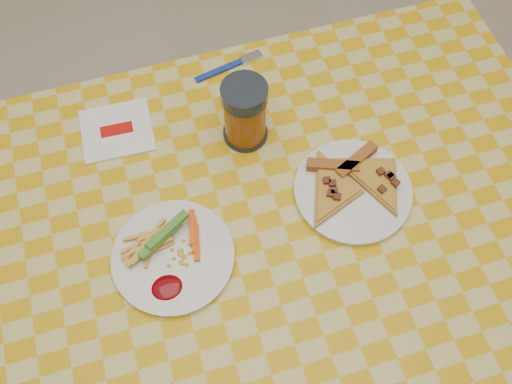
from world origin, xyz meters
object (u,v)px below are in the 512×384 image
at_px(drink_glass, 245,113).
at_px(plate_right, 353,192).
at_px(table, 257,248).
at_px(plate_left, 173,257).

bearing_deg(drink_glass, plate_right, -50.32).
relative_size(table, drink_glass, 8.86).
bearing_deg(plate_left, plate_right, 4.86).
bearing_deg(drink_glass, plate_left, -132.35).
xyz_separation_m(plate_left, plate_right, (0.35, 0.03, 0.00)).
bearing_deg(table, plate_right, 7.53).
xyz_separation_m(table, plate_right, (0.20, 0.03, 0.08)).
xyz_separation_m(plate_right, drink_glass, (-0.15, 0.19, 0.06)).
relative_size(plate_left, plate_right, 0.98).
height_order(plate_left, drink_glass, drink_glass).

